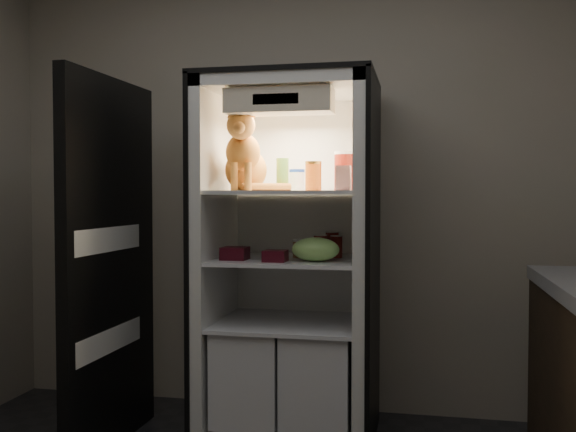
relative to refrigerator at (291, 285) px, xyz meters
name	(u,v)px	position (x,y,z in m)	size (l,w,h in m)	color
room_shell	(203,84)	(0.00, -1.38, 0.83)	(3.60, 3.60, 3.60)	white
refrigerator	(291,285)	(0.00, 0.00, 0.00)	(0.90, 0.72, 1.88)	white
fridge_door	(110,266)	(-0.85, -0.37, 0.12)	(0.07, 0.87, 1.85)	black
tabby_cat	(245,160)	(-0.22, -0.11, 0.66)	(0.37, 0.42, 0.43)	#C25E18
parmesan_shaker	(282,174)	(-0.04, -0.04, 0.58)	(0.07, 0.07, 0.17)	green
mayo_tub	(297,180)	(0.02, 0.09, 0.56)	(0.08, 0.08, 0.12)	white
salsa_jar	(313,176)	(0.13, -0.04, 0.57)	(0.09, 0.09, 0.15)	maroon
pepper_jar	(346,171)	(0.28, 0.07, 0.60)	(0.12, 0.12, 0.21)	#AA2716
cream_carton	(343,178)	(0.31, -0.25, 0.56)	(0.07, 0.07, 0.12)	white
soda_can_a	(332,244)	(0.21, 0.06, 0.21)	(0.07, 0.07, 0.13)	black
soda_can_b	(336,247)	(0.24, 0.00, 0.21)	(0.06, 0.06, 0.12)	black
soda_can_c	(320,247)	(0.18, -0.11, 0.21)	(0.07, 0.07, 0.13)	black
condiment_jar	(299,249)	(0.05, -0.04, 0.20)	(0.07, 0.07, 0.10)	brown
grape_bag	(316,249)	(0.16, -0.19, 0.21)	(0.24, 0.17, 0.12)	#78B353
berry_box_left	(235,253)	(-0.25, -0.19, 0.18)	(0.13, 0.13, 0.06)	#470B19
berry_box_right	(275,256)	(-0.03, -0.25, 0.18)	(0.11, 0.11, 0.06)	#470B19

